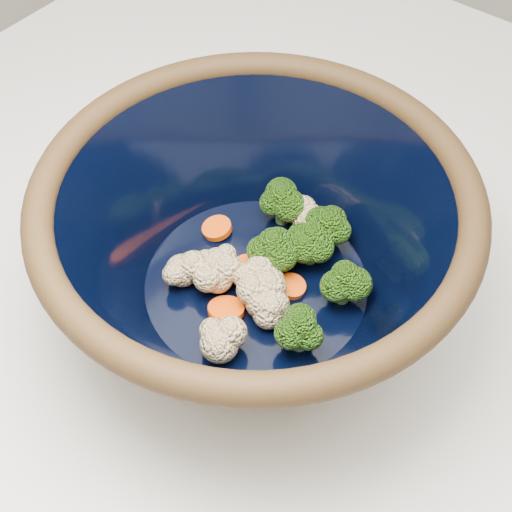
# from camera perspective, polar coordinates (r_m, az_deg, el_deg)

# --- Properties ---
(counter) EXTENTS (1.20, 1.20, 0.90)m
(counter) POSITION_cam_1_polar(r_m,az_deg,el_deg) (1.07, 1.82, -19.61)
(counter) COLOR white
(counter) RESTS_ON ground
(mixing_bowl) EXTENTS (0.46, 0.46, 0.16)m
(mixing_bowl) POSITION_cam_1_polar(r_m,az_deg,el_deg) (0.61, -0.00, 0.92)
(mixing_bowl) COLOR black
(mixing_bowl) RESTS_ON counter
(vegetable_pile) EXTENTS (0.18, 0.19, 0.05)m
(vegetable_pile) POSITION_cam_1_polar(r_m,az_deg,el_deg) (0.64, 1.92, -0.51)
(vegetable_pile) COLOR #608442
(vegetable_pile) RESTS_ON mixing_bowl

